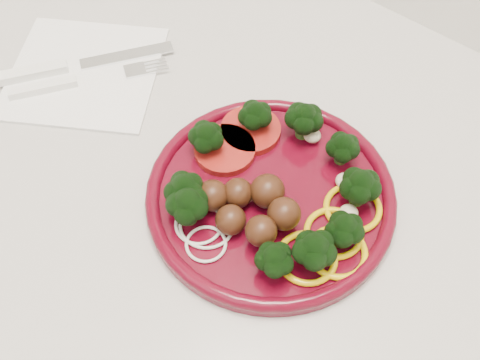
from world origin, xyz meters
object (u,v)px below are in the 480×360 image
Objects in this scene: plate at (271,194)px; fork at (62,84)px; napkin at (84,72)px; knife at (62,67)px.

fork is at bearing -174.54° from plate.
knife is at bearing -146.70° from napkin.
fork is at bearing -97.00° from knife.
plate is 0.29m from knife.
plate reaches higher than knife.
knife reaches higher than napkin.
knife is 0.03m from fork.
knife is (-0.02, -0.01, 0.01)m from napkin.
napkin is 0.02m from knife.
fork is at bearing -90.73° from napkin.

